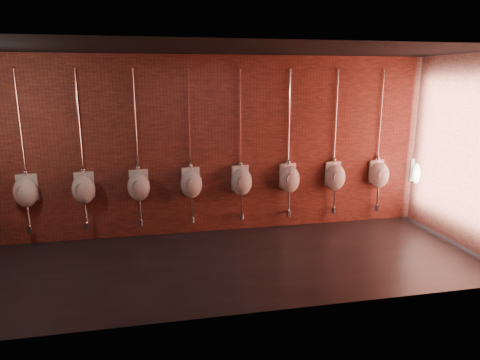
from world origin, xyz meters
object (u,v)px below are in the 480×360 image
Objects in this scene: urinal_2 at (84,188)px; urinal_7 at (335,176)px; urinal_4 at (191,183)px; urinal_8 at (379,174)px; urinal_5 at (241,181)px; urinal_9 at (421,172)px; urinal_1 at (26,191)px; urinal_3 at (139,186)px; urinal_6 at (289,179)px.

urinal_2 is 1.00× the size of urinal_7.
urinal_8 is at bearing 0.00° from urinal_4.
urinal_7 is (1.83, 0.00, 0.00)m from urinal_5.
urinal_4 is at bearing 180.00° from urinal_7.
urinal_4 is at bearing 180.00° from urinal_9.
urinal_7 is 1.00× the size of urinal_8.
urinal_7 is at bearing 0.00° from urinal_1.
urinal_3 is 0.92m from urinal_4.
urinal_8 and urinal_9 have the same top height.
urinal_7 is 1.83m from urinal_9.
urinal_6 and urinal_9 have the same top height.
urinal_3 is 3.67m from urinal_7.
urinal_2 is 1.00× the size of urinal_9.
urinal_2 is (0.92, 0.00, 0.00)m from urinal_1.
urinal_4 is 3.67m from urinal_8.
urinal_2 and urinal_8 have the same top height.
urinal_6 is (0.92, 0.00, 0.00)m from urinal_5.
urinal_8 is (1.83, 0.00, 0.00)m from urinal_6.
urinal_9 is at bearing 0.00° from urinal_1.
urinal_1 is 1.00× the size of urinal_9.
urinal_5 is 1.00× the size of urinal_6.
urinal_2 and urinal_3 have the same top height.
urinal_2 is 4.59m from urinal_7.
urinal_9 is at bearing 0.00° from urinal_5.
urinal_1 is 1.00× the size of urinal_3.
urinal_3 and urinal_4 have the same top height.
urinal_2 is 1.00× the size of urinal_8.
urinal_8 is 0.92m from urinal_9.
urinal_4 is 1.00× the size of urinal_5.
urinal_4 is at bearing 0.00° from urinal_1.
urinal_1 is 1.00× the size of urinal_6.
urinal_2 is 3.67m from urinal_6.
urinal_3 is at bearing 180.00° from urinal_4.
urinal_3 is 1.00× the size of urinal_5.
urinal_2 is 2.75m from urinal_5.
urinal_8 is at bearing 0.00° from urinal_2.
urinal_1 is 5.50m from urinal_7.
urinal_3 is 1.00× the size of urinal_7.
urinal_1 is at bearing 180.00° from urinal_3.
urinal_3 is at bearing 180.00° from urinal_8.
urinal_3 is 4.59m from urinal_8.
urinal_1 and urinal_4 have the same top height.
urinal_6 is 2.75m from urinal_9.
urinal_2 is at bearing 180.00° from urinal_3.
urinal_3 is 2.75m from urinal_6.
urinal_5 is at bearing 180.00° from urinal_9.
urinal_2 and urinal_6 have the same top height.
urinal_2 and urinal_9 have the same top height.
urinal_8 is at bearing 0.00° from urinal_5.
urinal_8 is at bearing 0.00° from urinal_6.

